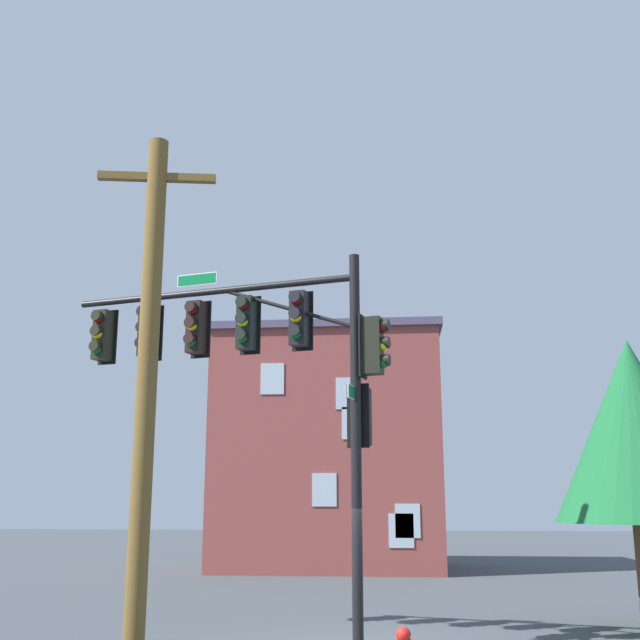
{
  "coord_description": "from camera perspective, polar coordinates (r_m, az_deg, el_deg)",
  "views": [
    {
      "loc": [
        -0.71,
        14.71,
        2.63
      ],
      "look_at": [
        0.65,
        0.35,
        5.99
      ],
      "focal_mm": 43.75,
      "sensor_mm": 36.0,
      "label": 1
    }
  ],
  "objects": [
    {
      "name": "signal_pole_assembly",
      "position": [
        15.74,
        -4.53,
        -2.65
      ],
      "size": [
        6.87,
        2.19,
        7.38
      ],
      "color": "black",
      "rests_on": "ground_plane"
    },
    {
      "name": "tree_mid",
      "position": [
        18.68,
        22.01,
        -7.47
      ],
      "size": [
        3.62,
        3.62,
        6.2
      ],
      "color": "brown",
      "rests_on": "ground_plane"
    },
    {
      "name": "utility_pole",
      "position": [
        11.6,
        -12.6,
        -5.17
      ],
      "size": [
        1.79,
        0.42,
        8.11
      ],
      "color": "brown",
      "rests_on": "ground_plane"
    },
    {
      "name": "brick_building",
      "position": [
        32.79,
        0.75,
        -9.41
      ],
      "size": [
        9.18,
        7.18,
        9.48
      ],
      "color": "brown",
      "rests_on": "ground_plane"
    }
  ]
}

